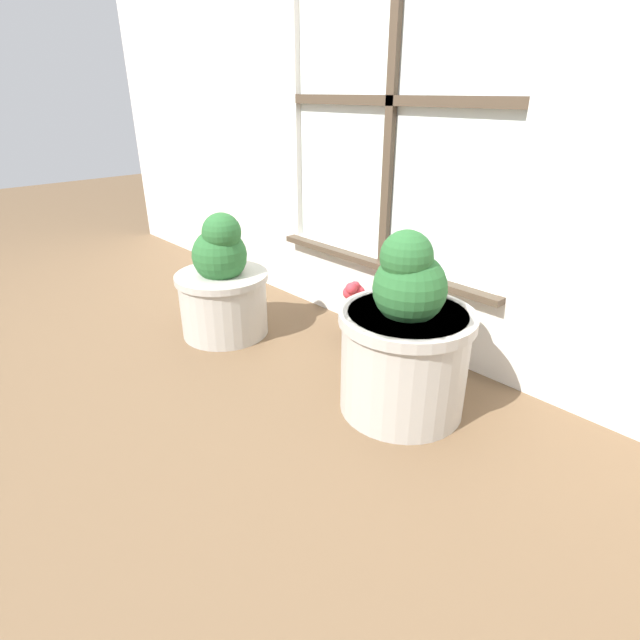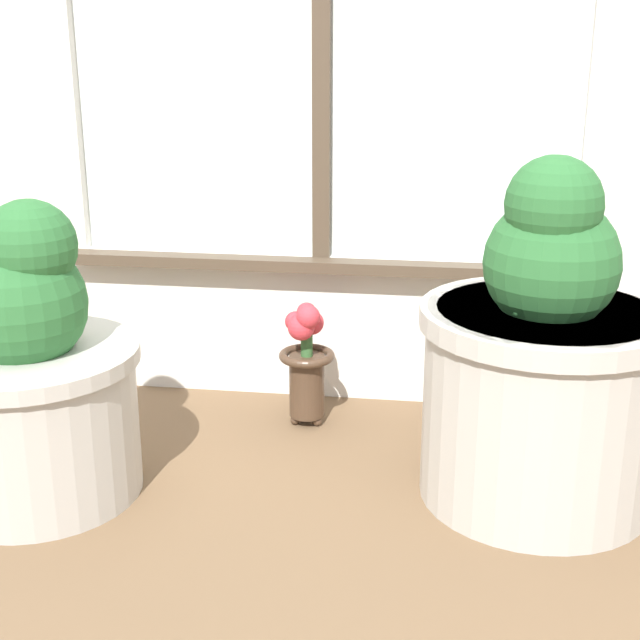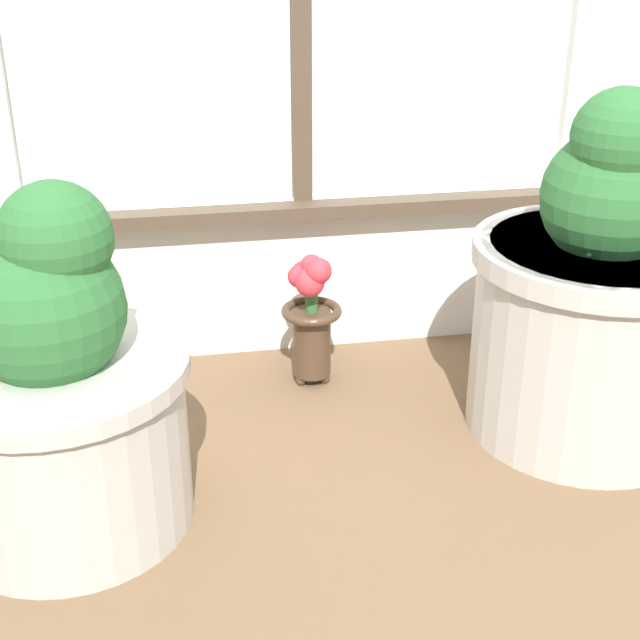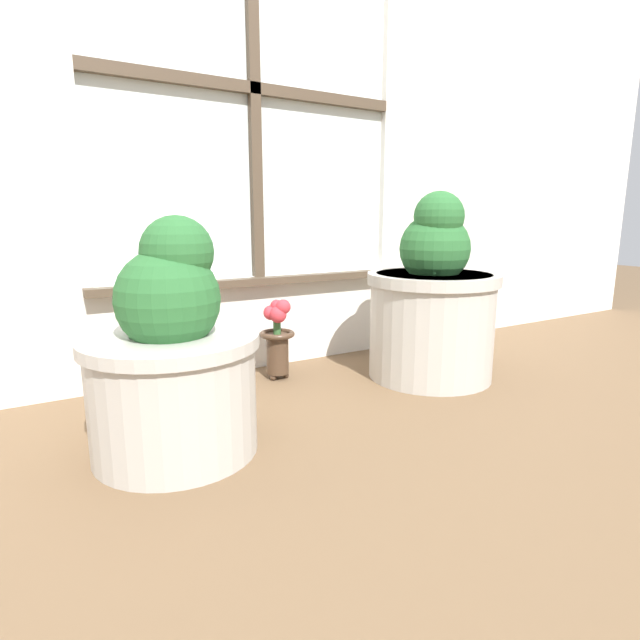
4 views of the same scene
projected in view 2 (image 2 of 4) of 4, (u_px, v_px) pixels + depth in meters
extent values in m
plane|color=brown|center=(265.00, 547.00, 1.42)|extent=(10.00, 10.00, 0.00)
cube|color=silver|center=(322.00, 325.00, 1.97)|extent=(1.05, 0.05, 0.32)
cube|color=#4C3D2D|center=(319.00, 265.00, 1.88)|extent=(1.11, 0.06, 0.02)
cylinder|color=#B7B2A8|center=(33.00, 421.00, 1.55)|extent=(0.36, 0.36, 0.27)
cylinder|color=#B7B2A8|center=(26.00, 356.00, 1.51)|extent=(0.38, 0.38, 0.03)
cylinder|color=#38281E|center=(26.00, 351.00, 1.51)|extent=(0.33, 0.33, 0.01)
sphere|color=#28602D|center=(20.00, 305.00, 1.48)|extent=(0.22, 0.22, 0.22)
sphere|color=#28602D|center=(30.00, 246.00, 1.45)|extent=(0.16, 0.16, 0.16)
ellipsoid|color=#28602D|center=(2.00, 303.00, 1.53)|extent=(0.11, 0.13, 0.17)
cylinder|color=#B7B2A8|center=(540.00, 404.00, 1.53)|extent=(0.40, 0.40, 0.34)
cylinder|color=#B7B2A8|center=(547.00, 319.00, 1.48)|extent=(0.42, 0.42, 0.03)
cylinder|color=#38281E|center=(547.00, 312.00, 1.47)|extent=(0.37, 0.37, 0.01)
sphere|color=#28602D|center=(552.00, 263.00, 1.45)|extent=(0.22, 0.22, 0.22)
sphere|color=#28602D|center=(554.00, 204.00, 1.40)|extent=(0.16, 0.16, 0.16)
ellipsoid|color=#28602D|center=(511.00, 270.00, 1.45)|extent=(0.06, 0.15, 0.16)
sphere|color=#473323|center=(309.00, 413.00, 1.89)|extent=(0.02, 0.02, 0.02)
sphere|color=#473323|center=(295.00, 420.00, 1.85)|extent=(0.02, 0.02, 0.02)
sphere|color=#473323|center=(317.00, 421.00, 1.85)|extent=(0.02, 0.02, 0.02)
cylinder|color=#473323|center=(307.00, 385.00, 1.84)|extent=(0.07, 0.07, 0.13)
torus|color=#473323|center=(307.00, 356.00, 1.82)|extent=(0.11, 0.11, 0.02)
cylinder|color=#386633|center=(307.00, 339.00, 1.81)|extent=(0.02, 0.02, 0.07)
sphere|color=#C6333D|center=(307.00, 312.00, 1.79)|extent=(0.04, 0.04, 0.04)
sphere|color=#C6333D|center=(310.00, 323.00, 1.81)|extent=(0.05, 0.05, 0.05)
sphere|color=#C6333D|center=(304.00, 320.00, 1.82)|extent=(0.05, 0.05, 0.05)
sphere|color=#C6333D|center=(295.00, 322.00, 1.80)|extent=(0.04, 0.04, 0.04)
sphere|color=#C6333D|center=(301.00, 327.00, 1.77)|extent=(0.05, 0.05, 0.05)
sphere|color=#C6333D|center=(310.00, 317.00, 1.76)|extent=(0.05, 0.05, 0.05)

